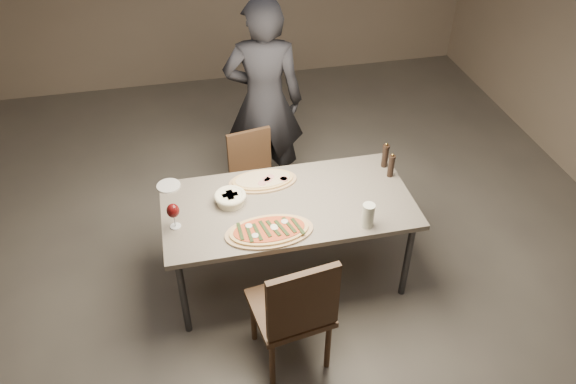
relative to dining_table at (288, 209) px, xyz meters
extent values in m
plane|color=#5E5850|center=(0.00, 0.00, -0.69)|extent=(7.00, 7.00, 0.00)
cube|color=slate|center=(0.00, 0.00, 0.04)|extent=(1.80, 0.90, 0.04)
cylinder|color=#333335|center=(-0.82, -0.37, -0.34)|extent=(0.05, 0.05, 0.71)
cylinder|color=#333335|center=(0.82, -0.37, -0.34)|extent=(0.05, 0.05, 0.71)
cylinder|color=#333335|center=(-0.82, 0.37, -0.34)|extent=(0.05, 0.05, 0.71)
cylinder|color=#333335|center=(0.82, 0.37, -0.34)|extent=(0.05, 0.05, 0.71)
ellipsoid|color=white|center=(-0.07, -0.23, 0.10)|extent=(0.05, 0.05, 0.01)
ellipsoid|color=white|center=(-0.30, -0.33, 0.10)|extent=(0.05, 0.05, 0.01)
ellipsoid|color=white|center=(-0.16, -0.28, 0.10)|extent=(0.05, 0.05, 0.01)
ellipsoid|color=white|center=(-0.32, -0.22, 0.10)|extent=(0.05, 0.05, 0.01)
ellipsoid|color=white|center=(-0.16, -0.27, 0.10)|extent=(0.05, 0.05, 0.01)
cube|color=#253516|center=(-0.39, -0.26, 0.09)|extent=(0.03, 0.17, 0.01)
cube|color=#253516|center=(-0.33, -0.30, 0.09)|extent=(0.03, 0.17, 0.01)
cube|color=#253516|center=(-0.27, -0.30, 0.09)|extent=(0.05, 0.17, 0.01)
cube|color=#253516|center=(-0.22, -0.28, 0.09)|extent=(0.06, 0.17, 0.01)
cube|color=#253516|center=(-0.16, -0.28, 0.09)|extent=(0.08, 0.17, 0.01)
cube|color=#253516|center=(-0.11, -0.29, 0.09)|extent=(0.08, 0.17, 0.01)
cube|color=#253516|center=(-0.05, -0.27, 0.09)|extent=(0.07, 0.17, 0.01)
cube|color=#253516|center=(0.00, -0.30, 0.09)|extent=(0.07, 0.17, 0.01)
cylinder|color=#DD9087|center=(0.02, 0.24, 0.09)|extent=(0.06, 0.06, 0.00)
cylinder|color=#DD9087|center=(-0.07, 0.29, 0.09)|extent=(0.06, 0.06, 0.00)
cylinder|color=#DD9087|center=(-0.11, 0.27, 0.09)|extent=(0.06, 0.06, 0.00)
cylinder|color=#DD9087|center=(-0.15, 0.22, 0.09)|extent=(0.06, 0.06, 0.00)
cylinder|color=#DD9087|center=(-0.10, 0.25, 0.09)|extent=(0.06, 0.06, 0.00)
cylinder|color=#DD9087|center=(0.02, 0.25, 0.09)|extent=(0.06, 0.06, 0.00)
cylinder|color=#F5EFC6|center=(-0.40, 0.09, 0.09)|extent=(0.19, 0.19, 0.08)
torus|color=#F5EFC6|center=(-0.40, 0.09, 0.12)|extent=(0.23, 0.23, 0.03)
cube|color=olive|center=(-0.38, 0.09, 0.11)|extent=(0.07, 0.06, 0.04)
cube|color=olive|center=(-0.40, 0.12, 0.11)|extent=(0.06, 0.07, 0.04)
cube|color=olive|center=(-0.43, 0.09, 0.11)|extent=(0.07, 0.06, 0.04)
cube|color=olive|center=(-0.40, 0.06, 0.11)|extent=(0.06, 0.07, 0.04)
cylinder|color=white|center=(-0.08, 0.27, 0.07)|extent=(0.14, 0.14, 0.02)
cylinder|color=gold|center=(-0.08, 0.27, 0.07)|extent=(0.10, 0.10, 0.00)
cylinder|color=black|center=(0.83, 0.15, 0.14)|extent=(0.05, 0.05, 0.17)
cylinder|color=black|center=(0.83, 0.15, 0.23)|extent=(0.05, 0.05, 0.02)
sphere|color=gold|center=(0.83, 0.15, 0.25)|extent=(0.02, 0.02, 0.02)
cylinder|color=black|center=(0.83, 0.28, 0.14)|extent=(0.05, 0.05, 0.17)
cylinder|color=black|center=(0.83, 0.28, 0.24)|extent=(0.06, 0.06, 0.02)
sphere|color=gold|center=(0.83, 0.28, 0.26)|extent=(0.02, 0.02, 0.02)
cylinder|color=silver|center=(0.48, -0.35, 0.15)|extent=(0.09, 0.09, 0.18)
cylinder|color=silver|center=(-0.81, -0.08, 0.06)|extent=(0.07, 0.07, 0.01)
cylinder|color=silver|center=(-0.81, -0.08, 0.11)|extent=(0.01, 0.01, 0.09)
ellipsoid|color=#4C0A0B|center=(-0.81, -0.08, 0.20)|extent=(0.09, 0.09, 0.11)
cylinder|color=white|center=(-0.83, 0.38, 0.06)|extent=(0.18, 0.18, 0.01)
cube|color=#442E1C|center=(-0.14, -0.71, -0.23)|extent=(0.54, 0.54, 0.04)
cylinder|color=#442E1C|center=(-0.31, -0.94, -0.47)|extent=(0.04, 0.04, 0.44)
cylinder|color=#442E1C|center=(0.08, -0.88, -0.47)|extent=(0.04, 0.04, 0.44)
cylinder|color=#442E1C|center=(-0.37, -0.55, -0.47)|extent=(0.04, 0.04, 0.44)
cylinder|color=#442E1C|center=(0.02, -0.49, -0.47)|extent=(0.04, 0.04, 0.44)
cube|color=#442E1C|center=(-0.11, -0.93, 0.07)|extent=(0.46, 0.11, 0.50)
cube|color=#442E1C|center=(-0.11, 0.69, -0.30)|extent=(0.46, 0.46, 0.04)
cylinder|color=#442E1C|center=(0.02, 0.88, -0.51)|extent=(0.03, 0.03, 0.37)
cylinder|color=#442E1C|center=(-0.30, 0.82, -0.51)|extent=(0.03, 0.03, 0.37)
cylinder|color=#442E1C|center=(0.07, 0.56, -0.51)|extent=(0.03, 0.03, 0.37)
cylinder|color=#442E1C|center=(-0.25, 0.50, -0.51)|extent=(0.03, 0.03, 0.37)
cube|color=#442E1C|center=(-0.15, 0.87, -0.06)|extent=(0.38, 0.10, 0.42)
imported|color=black|center=(0.05, 1.16, 0.24)|extent=(0.75, 0.56, 1.86)
camera|label=1|loc=(-0.67, -3.03, 2.64)|focal=35.00mm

